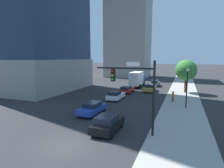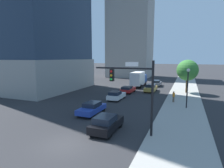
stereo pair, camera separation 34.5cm
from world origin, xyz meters
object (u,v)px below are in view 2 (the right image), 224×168
object	(u,v)px
street_tree	(187,70)
car_white	(116,95)
car_gold	(151,88)
street_lamp	(188,82)
box_truck	(139,79)
pedestrian_orange_shirt	(174,97)
car_blue	(92,108)
construction_building	(130,29)
traffic_light_pole	(134,85)
car_black	(106,123)
car_gray	(157,83)
car_red	(128,89)

from	to	relation	value
street_tree	car_white	bearing A→B (deg)	-135.96
car_gold	car_white	size ratio (longest dim) A/B	1.12
street_lamp	box_truck	size ratio (longest dim) A/B	0.67
car_white	pedestrian_orange_shirt	distance (m)	8.71
street_lamp	car_blue	world-z (taller)	street_lamp
street_lamp	construction_building	bearing A→B (deg)	116.30
construction_building	traffic_light_pole	bearing A→B (deg)	-73.26
traffic_light_pole	car_white	bearing A→B (deg)	116.59
traffic_light_pole	car_white	xyz separation A→B (m)	(-6.19, 12.37, -3.69)
street_tree	car_blue	world-z (taller)	street_tree
street_tree	car_gold	xyz separation A→B (m)	(-6.58, -0.57, -3.62)
traffic_light_pole	street_lamp	world-z (taller)	traffic_light_pole
traffic_light_pole	car_black	xyz separation A→B (m)	(-2.42, -0.23, -3.62)
car_black	construction_building	bearing A→B (deg)	104.05
car_gray	pedestrian_orange_shirt	size ratio (longest dim) A/B	2.78
car_blue	car_gray	world-z (taller)	car_gray
traffic_light_pole	car_gray	size ratio (longest dim) A/B	1.41
street_lamp	box_truck	world-z (taller)	street_lamp
traffic_light_pole	car_blue	bearing A→B (deg)	146.60
pedestrian_orange_shirt	box_truck	bearing A→B (deg)	122.73
car_blue	car_gray	xyz separation A→B (m)	(3.77, 25.33, 0.00)
traffic_light_pole	car_gray	xyz separation A→B (m)	(-2.42, 29.41, -3.66)
construction_building	pedestrian_orange_shirt	xyz separation A→B (m)	(17.22, -35.60, -15.45)
car_gray	street_lamp	bearing A→B (deg)	-70.46
street_tree	car_gray	world-z (taller)	street_tree
pedestrian_orange_shirt	traffic_light_pole	bearing A→B (deg)	-100.26
car_blue	pedestrian_orange_shirt	xyz separation A→B (m)	(8.63, 9.43, 0.24)
street_tree	car_white	distance (m)	14.84
box_truck	pedestrian_orange_shirt	size ratio (longest dim) A/B	4.78
car_gray	pedestrian_orange_shirt	bearing A→B (deg)	-72.99
car_black	car_red	bearing A→B (deg)	101.26
car_blue	car_red	world-z (taller)	car_blue
traffic_light_pole	box_truck	size ratio (longest dim) A/B	0.82
car_blue	car_black	xyz separation A→B (m)	(3.77, -4.31, 0.05)
car_blue	pedestrian_orange_shirt	bearing A→B (deg)	47.52
box_truck	construction_building	bearing A→B (deg)	111.16
car_white	construction_building	bearing A→B (deg)	103.15
car_red	car_white	xyz separation A→B (m)	(0.00, -6.33, 0.02)
street_tree	car_gray	size ratio (longest dim) A/B	1.38
construction_building	box_truck	size ratio (longest dim) A/B	4.98
construction_building	car_black	xyz separation A→B (m)	(12.35, -49.34, -15.64)
street_lamp	car_black	size ratio (longest dim) A/B	1.24
car_blue	car_red	xyz separation A→B (m)	(0.00, 14.61, -0.04)
box_truck	car_red	bearing A→B (deg)	-90.00
car_black	car_gray	xyz separation A→B (m)	(-0.00, 29.64, -0.04)
box_truck	pedestrian_orange_shirt	xyz separation A→B (m)	(8.63, -13.43, -0.94)
construction_building	car_red	xyz separation A→B (m)	(8.58, -30.42, -15.73)
car_black	pedestrian_orange_shirt	bearing A→B (deg)	70.49
pedestrian_orange_shirt	car_white	bearing A→B (deg)	-172.48
construction_building	car_gold	distance (m)	33.83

